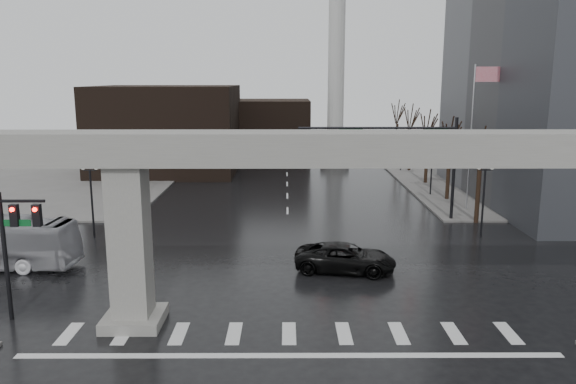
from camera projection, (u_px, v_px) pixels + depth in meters
name	position (u px, v px, depth m)	size (l,w,h in m)	color
ground	(289.00, 324.00, 25.45)	(160.00, 160.00, 0.00)	black
sidewalk_ne	(527.00, 180.00, 60.80)	(28.00, 36.00, 0.15)	slate
sidewalk_nw	(47.00, 180.00, 60.60)	(28.00, 36.00, 0.15)	slate
elevated_guideway	(318.00, 174.00, 24.07)	(48.00, 2.60, 8.70)	gray
building_far_left	(167.00, 129.00, 65.54)	(16.00, 14.00, 10.00)	black
building_far_mid	(272.00, 130.00, 75.58)	(10.00, 10.00, 8.00)	black
smokestack	(336.00, 57.00, 67.86)	(3.60, 3.60, 30.00)	beige
signal_mast_arm	(405.00, 146.00, 42.73)	(12.12, 0.43, 8.00)	black
signal_left_pole	(15.00, 234.00, 25.08)	(2.30, 0.30, 6.00)	black
flagpole_assembly	(476.00, 120.00, 45.55)	(2.06, 0.12, 12.00)	silver
lamp_right_0	(484.00, 188.00, 38.52)	(1.22, 0.32, 5.11)	black
lamp_right_1	(432.00, 159.00, 52.23)	(1.22, 0.32, 5.11)	black
lamp_right_2	(402.00, 142.00, 65.95)	(1.22, 0.32, 5.11)	black
lamp_left_0	(91.00, 189.00, 38.42)	(1.22, 0.32, 5.11)	black
lamp_left_1	(142.00, 159.00, 52.13)	(1.22, 0.32, 5.11)	black
lamp_left_2	(172.00, 142.00, 65.85)	(1.22, 0.32, 5.11)	black
tree_right_0	(479.00, 187.00, 42.59)	(1.09, 1.58, 7.50)	black
tree_right_1	(449.00, 169.00, 50.42)	(1.09, 1.61, 7.67)	black
tree_right_2	(427.00, 156.00, 58.24)	(1.10, 1.63, 7.85)	black
tree_right_3	(410.00, 146.00, 66.07)	(1.11, 1.66, 8.02)	black
tree_right_4	(397.00, 139.00, 73.89)	(1.12, 1.69, 8.19)	black
pickup_truck	(345.00, 258.00, 32.19)	(2.65, 5.75, 1.60)	black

